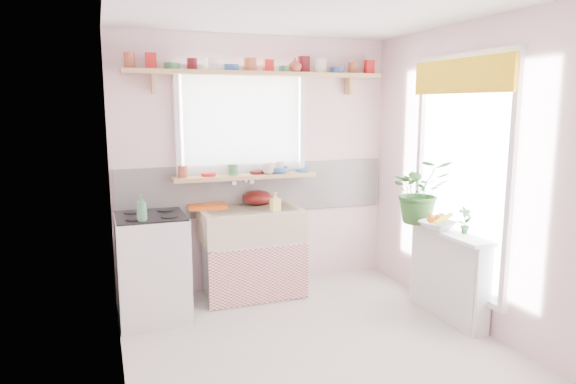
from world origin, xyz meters
name	(u,v)px	position (x,y,z in m)	size (l,w,h in m)	color
room	(349,156)	(0.66, 0.86, 1.37)	(3.20, 3.20, 3.20)	beige
sink_unit	(251,252)	(-0.15, 1.29, 0.43)	(0.95, 0.65, 1.11)	white
cooker	(153,267)	(-1.10, 1.05, 0.46)	(0.58, 0.58, 0.93)	white
radiator_ledge	(448,273)	(1.30, 0.20, 0.40)	(0.22, 0.95, 0.78)	white
windowsill	(245,176)	(-0.15, 1.48, 1.14)	(1.40, 0.22, 0.04)	tan
pine_shelf	(259,74)	(0.00, 1.47, 2.12)	(2.52, 0.24, 0.04)	tan
shelf_crockery	(259,66)	(0.00, 1.47, 2.20)	(2.47, 0.11, 0.12)	#A55133
sill_crockery	(240,169)	(-0.20, 1.48, 1.21)	(1.35, 0.11, 0.12)	#A55133
dish_tray	(207,206)	(-0.53, 1.50, 0.87)	(0.36, 0.27, 0.04)	#EE5B15
colander	(258,197)	(-0.02, 1.50, 0.92)	(0.31, 0.31, 0.14)	#510F0D
jade_plant	(420,191)	(1.21, 0.53, 1.07)	(0.52, 0.45, 0.58)	#2D5F26
fruit_bowl	(437,225)	(1.21, 0.26, 0.81)	(0.29, 0.29, 0.07)	silver
herb_pot	(465,220)	(1.33, 0.06, 0.89)	(0.12, 0.08, 0.23)	#28642C
soap_bottle_sink	(275,202)	(0.04, 1.14, 0.94)	(0.08, 0.08, 0.18)	#F1DA6B
sill_cup	(269,169)	(0.07, 1.42, 1.21)	(0.13, 0.13, 0.10)	beige
sill_bowl	(279,170)	(0.18, 1.43, 1.19)	(0.20, 0.20, 0.06)	#3666AF
shelf_vase	(295,65)	(0.34, 1.41, 2.21)	(0.13, 0.13, 0.14)	#A03E31
cooker_bottle	(142,208)	(-1.18, 0.83, 1.02)	(0.08, 0.08, 0.22)	#3E7D4E
fruit	(438,218)	(1.22, 0.27, 0.87)	(0.20, 0.14, 0.10)	orange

